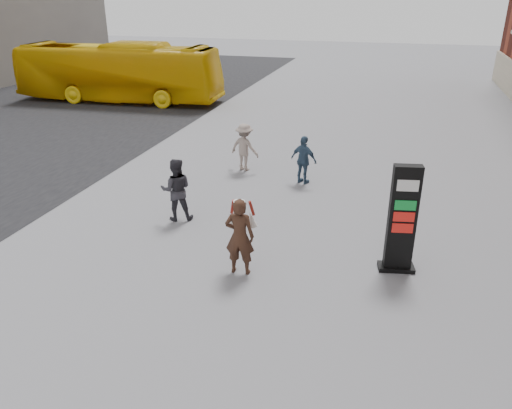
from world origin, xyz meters
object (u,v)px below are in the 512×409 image
(pedestrian_b, at_px, (244,147))
(pedestrian_c, at_px, (304,160))
(pedestrian_a, at_px, (176,190))
(woman, at_px, (240,235))
(bus, at_px, (119,72))
(info_pylon, at_px, (402,220))

(pedestrian_b, distance_m, pedestrian_c, 2.16)
(pedestrian_a, bearing_deg, woman, 117.39)
(bus, bearing_deg, pedestrian_a, -147.93)
(info_pylon, relative_size, pedestrian_a, 1.43)
(woman, bearing_deg, bus, -56.89)
(bus, height_order, pedestrian_b, bus)
(woman, height_order, pedestrian_a, woman)
(pedestrian_a, height_order, pedestrian_c, pedestrian_a)
(info_pylon, xyz_separation_m, pedestrian_b, (-4.90, 5.12, -0.39))
(info_pylon, distance_m, pedestrian_c, 5.31)
(pedestrian_b, relative_size, pedestrian_c, 1.04)
(info_pylon, xyz_separation_m, pedestrian_c, (-2.84, 4.46, -0.42))
(info_pylon, height_order, pedestrian_b, info_pylon)
(woman, distance_m, bus, 18.37)
(info_pylon, bearing_deg, woman, -172.79)
(info_pylon, relative_size, bus, 0.22)
(info_pylon, bearing_deg, pedestrian_a, 158.68)
(pedestrian_a, bearing_deg, info_pylon, 147.87)
(pedestrian_c, bearing_deg, info_pylon, 143.36)
(pedestrian_c, bearing_deg, pedestrian_a, 73.43)
(pedestrian_b, xyz_separation_m, pedestrian_c, (2.05, -0.66, -0.03))
(woman, xyz_separation_m, pedestrian_a, (-2.31, 2.05, -0.04))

